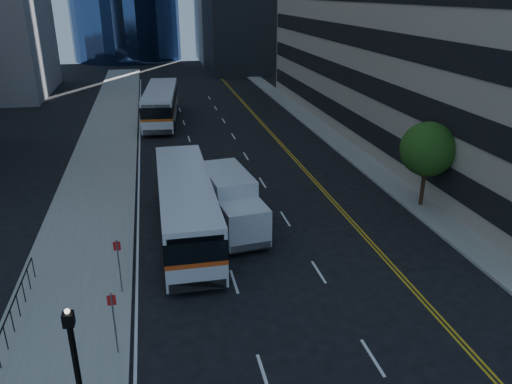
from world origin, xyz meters
TOP-DOWN VIEW (x-y plane):
  - ground at (0.00, 0.00)m, footprint 160.00×160.00m
  - sidewalk_west at (-10.50, 25.00)m, footprint 5.00×90.00m
  - sidewalk_east at (9.00, 25.00)m, footprint 2.00×90.00m
  - street_tree at (9.00, 8.00)m, footprint 3.20×3.20m
  - lamp_post at (-9.00, -6.00)m, footprint 0.28×0.28m
  - bus_front at (-5.19, 7.16)m, footprint 2.75×12.27m
  - bus_rear at (-5.58, 32.97)m, footprint 4.02×13.06m
  - box_truck at (-2.70, 7.37)m, footprint 2.95×6.61m

SIDE VIEW (x-z plane):
  - ground at x=0.00m, z-range 0.00..0.00m
  - sidewalk_west at x=-10.50m, z-range 0.00..0.15m
  - sidewalk_east at x=9.00m, z-range 0.00..0.15m
  - box_truck at x=-2.70m, z-range 0.09..3.15m
  - bus_front at x=-5.19m, z-range 0.15..3.31m
  - bus_rear at x=-5.58m, z-range 0.15..3.47m
  - lamp_post at x=-9.00m, z-range 0.44..5.00m
  - street_tree at x=9.00m, z-range 1.09..6.19m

